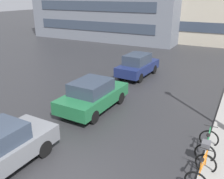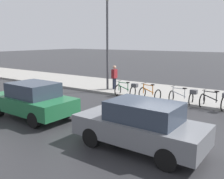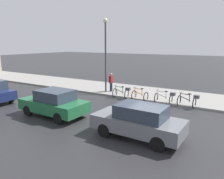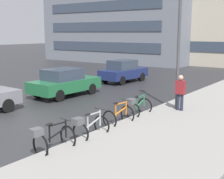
# 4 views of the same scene
# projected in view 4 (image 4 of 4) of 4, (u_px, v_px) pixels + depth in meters

# --- Properties ---
(ground_plane) EXTENTS (140.00, 140.00, 0.00)m
(ground_plane) POSITION_uv_depth(u_px,v_px,m) (10.00, 124.00, 12.50)
(ground_plane) COLOR #28282B
(bicycle_nearest) EXTENTS (0.84, 1.40, 0.97)m
(bicycle_nearest) POSITION_uv_depth(u_px,v_px,m) (51.00, 138.00, 9.28)
(bicycle_nearest) COLOR black
(bicycle_nearest) RESTS_ON ground
(bicycle_second) EXTENTS (0.73, 1.42, 0.97)m
(bicycle_second) POSITION_uv_depth(u_px,v_px,m) (88.00, 126.00, 10.51)
(bicycle_second) COLOR black
(bicycle_second) RESTS_ON ground
(bicycle_third) EXTENTS (0.84, 1.18, 0.97)m
(bicycle_third) POSITION_uv_depth(u_px,v_px,m) (119.00, 116.00, 12.14)
(bicycle_third) COLOR black
(bicycle_third) RESTS_ON ground
(bicycle_farthest) EXTENTS (0.75, 1.38, 0.98)m
(bicycle_farthest) POSITION_uv_depth(u_px,v_px,m) (137.00, 106.00, 13.33)
(bicycle_farthest) COLOR black
(bicycle_farthest) RESTS_ON ground
(car_green) EXTENTS (2.04, 4.20, 1.58)m
(car_green) POSITION_uv_depth(u_px,v_px,m) (64.00, 82.00, 17.81)
(car_green) COLOR #1E6038
(car_green) RESTS_ON ground
(car_navy) EXTENTS (1.93, 4.00, 1.63)m
(car_navy) POSITION_uv_depth(u_px,v_px,m) (123.00, 71.00, 22.80)
(car_navy) COLOR navy
(car_navy) RESTS_ON ground
(pedestrian) EXTENTS (0.40, 0.24, 1.74)m
(pedestrian) POSITION_uv_depth(u_px,v_px,m) (180.00, 92.00, 13.93)
(pedestrian) COLOR #1E2333
(pedestrian) RESTS_ON ground
(streetlamp) EXTENTS (0.36, 0.36, 6.24)m
(streetlamp) POSITION_uv_depth(u_px,v_px,m) (179.00, 27.00, 13.87)
(streetlamp) COLOR #424247
(streetlamp) RESTS_ON ground
(building_facade_main) EXTENTS (19.91, 7.80, 11.71)m
(building_facade_main) POSITION_uv_depth(u_px,v_px,m) (205.00, 13.00, 35.99)
(building_facade_main) COLOR #B2A893
(building_facade_main) RESTS_ON ground
(building_facade_side) EXTENTS (19.25, 9.29, 10.78)m
(building_facade_side) POSITION_uv_depth(u_px,v_px,m) (123.00, 18.00, 39.59)
(building_facade_side) COLOR slate
(building_facade_side) RESTS_ON ground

